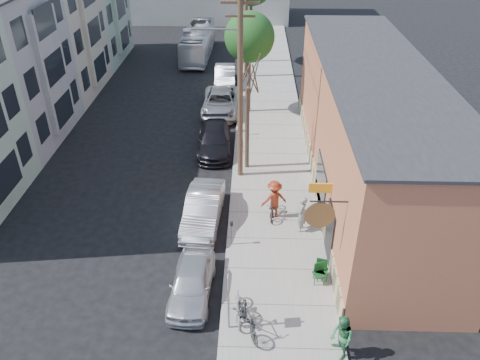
{
  "coord_description": "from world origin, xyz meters",
  "views": [
    {
      "loc": [
        3.1,
        -16.7,
        13.94
      ],
      "look_at": [
        2.52,
        2.83,
        1.5
      ],
      "focal_mm": 35.0,
      "sensor_mm": 36.0,
      "label": 1
    }
  ],
  "objects_px": {
    "cyclist": "(274,199)",
    "patio_chair_b": "(319,274)",
    "sign_post": "(228,295)",
    "car_4": "(225,76)",
    "tree_leafy_mid": "(249,37)",
    "patio_chair_a": "(322,270)",
    "car_1": "(203,209)",
    "parked_bike_a": "(248,319)",
    "parked_bike_b": "(239,307)",
    "car_0": "(192,282)",
    "bus": "(198,42)",
    "car_2": "(215,140)",
    "car_3": "(221,103)",
    "patron_green": "(341,338)",
    "parking_meter_near": "(232,230)",
    "utility_pole_near": "(239,85)",
    "tree_bare": "(247,129)",
    "patron_grey": "(302,214)",
    "parking_meter_far": "(239,123)"
  },
  "relations": [
    {
      "from": "sign_post",
      "to": "car_2",
      "type": "bearing_deg",
      "value": 96.46
    },
    {
      "from": "car_2",
      "to": "parking_meter_far",
      "type": "bearing_deg",
      "value": 48.83
    },
    {
      "from": "patron_grey",
      "to": "car_3",
      "type": "relative_size",
      "value": 0.33
    },
    {
      "from": "parked_bike_b",
      "to": "car_2",
      "type": "xyz_separation_m",
      "value": [
        -1.89,
        13.14,
        0.09
      ]
    },
    {
      "from": "utility_pole_near",
      "to": "car_3",
      "type": "bearing_deg",
      "value": 100.39
    },
    {
      "from": "car_4",
      "to": "bus",
      "type": "xyz_separation_m",
      "value": [
        -2.96,
        7.33,
        0.59
      ]
    },
    {
      "from": "patron_green",
      "to": "car_0",
      "type": "height_order",
      "value": "patron_green"
    },
    {
      "from": "parked_bike_b",
      "to": "car_2",
      "type": "relative_size",
      "value": 0.37
    },
    {
      "from": "parked_bike_a",
      "to": "parked_bike_b",
      "type": "distance_m",
      "value": 0.78
    },
    {
      "from": "sign_post",
      "to": "utility_pole_near",
      "type": "height_order",
      "value": "utility_pole_near"
    },
    {
      "from": "parking_meter_near",
      "to": "car_2",
      "type": "distance_m",
      "value": 9.13
    },
    {
      "from": "sign_post",
      "to": "utility_pole_near",
      "type": "relative_size",
      "value": 0.28
    },
    {
      "from": "bus",
      "to": "utility_pole_near",
      "type": "bearing_deg",
      "value": -76.85
    },
    {
      "from": "car_4",
      "to": "bus",
      "type": "height_order",
      "value": "bus"
    },
    {
      "from": "sign_post",
      "to": "car_1",
      "type": "xyz_separation_m",
      "value": [
        -1.55,
        6.52,
        -1.08
      ]
    },
    {
      "from": "patio_chair_b",
      "to": "parked_bike_b",
      "type": "xyz_separation_m",
      "value": [
        -3.2,
        -1.86,
        0.03
      ]
    },
    {
      "from": "cyclist",
      "to": "bus",
      "type": "xyz_separation_m",
      "value": [
        -6.34,
        25.29,
        0.21
      ]
    },
    {
      "from": "parking_meter_near",
      "to": "patron_grey",
      "type": "relative_size",
      "value": 0.68
    },
    {
      "from": "parked_bike_b",
      "to": "car_4",
      "type": "xyz_separation_m",
      "value": [
        -1.89,
        24.31,
        0.13
      ]
    },
    {
      "from": "car_2",
      "to": "cyclist",
      "type": "bearing_deg",
      "value": -66.64
    },
    {
      "from": "bus",
      "to": "parking_meter_near",
      "type": "bearing_deg",
      "value": -79.68
    },
    {
      "from": "sign_post",
      "to": "parked_bike_b",
      "type": "distance_m",
      "value": 1.38
    },
    {
      "from": "cyclist",
      "to": "car_0",
      "type": "height_order",
      "value": "cyclist"
    },
    {
      "from": "tree_leafy_mid",
      "to": "patio_chair_a",
      "type": "relative_size",
      "value": 7.85
    },
    {
      "from": "patron_green",
      "to": "patio_chair_b",
      "type": "bearing_deg",
      "value": 169.58
    },
    {
      "from": "car_1",
      "to": "bus",
      "type": "bearing_deg",
      "value": 99.76
    },
    {
      "from": "car_2",
      "to": "car_3",
      "type": "height_order",
      "value": "car_3"
    },
    {
      "from": "utility_pole_near",
      "to": "cyclist",
      "type": "height_order",
      "value": "utility_pole_near"
    },
    {
      "from": "cyclist",
      "to": "patio_chair_b",
      "type": "bearing_deg",
      "value": 91.95
    },
    {
      "from": "patio_chair_a",
      "to": "car_2",
      "type": "bearing_deg",
      "value": 131.18
    },
    {
      "from": "sign_post",
      "to": "car_2",
      "type": "height_order",
      "value": "sign_post"
    },
    {
      "from": "patron_grey",
      "to": "parking_meter_near",
      "type": "bearing_deg",
      "value": -52.76
    },
    {
      "from": "sign_post",
      "to": "tree_leafy_mid",
      "type": "xyz_separation_m",
      "value": [
        0.45,
        19.36,
        3.54
      ]
    },
    {
      "from": "sign_post",
      "to": "car_4",
      "type": "relative_size",
      "value": 0.61
    },
    {
      "from": "sign_post",
      "to": "tree_leafy_mid",
      "type": "height_order",
      "value": "tree_leafy_mid"
    },
    {
      "from": "patio_chair_b",
      "to": "patron_grey",
      "type": "distance_m",
      "value": 3.47
    },
    {
      "from": "sign_post",
      "to": "car_4",
      "type": "distance_m",
      "value": 24.94
    },
    {
      "from": "patron_green",
      "to": "car_0",
      "type": "bearing_deg",
      "value": -133.06
    },
    {
      "from": "car_0",
      "to": "car_4",
      "type": "xyz_separation_m",
      "value": [
        0.0,
        23.12,
        0.08
      ]
    },
    {
      "from": "cyclist",
      "to": "car_1",
      "type": "height_order",
      "value": "cyclist"
    },
    {
      "from": "tree_bare",
      "to": "car_4",
      "type": "relative_size",
      "value": 1.05
    },
    {
      "from": "patron_green",
      "to": "car_4",
      "type": "xyz_separation_m",
      "value": [
        -5.4,
        25.94,
        -0.3
      ]
    },
    {
      "from": "patio_chair_a",
      "to": "parked_bike_b",
      "type": "height_order",
      "value": "parked_bike_b"
    },
    {
      "from": "parking_meter_near",
      "to": "car_0",
      "type": "relative_size",
      "value": 0.31
    },
    {
      "from": "tree_leafy_mid",
      "to": "car_3",
      "type": "height_order",
      "value": "tree_leafy_mid"
    },
    {
      "from": "car_2",
      "to": "patio_chair_a",
      "type": "bearing_deg",
      "value": -67.85
    },
    {
      "from": "car_0",
      "to": "tree_leafy_mid",
      "type": "bearing_deg",
      "value": 85.91
    },
    {
      "from": "cyclist",
      "to": "parking_meter_near",
      "type": "bearing_deg",
      "value": 30.0
    },
    {
      "from": "parked_bike_b",
      "to": "car_3",
      "type": "distance_m",
      "value": 18.9
    },
    {
      "from": "patron_green",
      "to": "car_3",
      "type": "distance_m",
      "value": 21.14
    }
  ]
}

